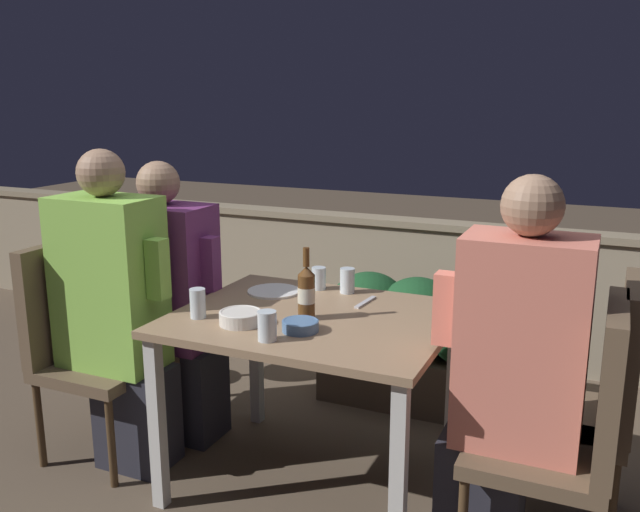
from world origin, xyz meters
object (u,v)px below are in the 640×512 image
Objects in this scene: chair_right_near at (575,422)px; chair_right_far at (596,388)px; person_green_blouse at (117,312)px; beer_bottle at (306,292)px; chair_left_near at (81,334)px; person_purple_stripe at (170,303)px; potted_plant at (160,304)px; chair_left_far at (135,315)px; person_coral_top at (510,377)px.

chair_right_near is 1.00× the size of chair_right_far.
beer_bottle is (0.81, 0.11, 0.15)m from person_green_blouse.
person_purple_stripe is at bearing 49.70° from chair_left_near.
potted_plant is (-1.15, 0.61, -0.37)m from beer_bottle.
chair_right_near is at bearing -9.51° from person_purple_stripe.
person_green_blouse reaches higher than chair_left_far.
chair_left_far is at bearing -66.81° from potted_plant.
person_coral_top is (-0.20, 0.00, 0.12)m from chair_right_near.
chair_left_far is at bearing 169.18° from beer_bottle.
chair_right_near is (1.79, 0.01, -0.13)m from person_green_blouse.
person_green_blouse reaches higher than person_coral_top.
person_green_blouse reaches higher than chair_left_near.
person_green_blouse is 1.87m from chair_right_far.
chair_left_far reaches higher than potted_plant.
chair_left_near is 1.79m from person_coral_top.
chair_left_near is at bearing -79.35° from potted_plant.
beer_bottle reaches higher than potted_plant.
person_purple_stripe is at bearing 170.49° from chair_right_near.
person_coral_top reaches higher than chair_left_near.
person_coral_top is 1.40× the size of chair_right_far.
chair_left_far is 0.71× the size of person_coral_top.
chair_right_near is at bearing -8.52° from chair_left_far.
chair_left_near and chair_right_near have the same top height.
person_green_blouse is 0.36m from chair_left_far.
person_purple_stripe is (0.25, 0.30, 0.09)m from chair_left_near.
chair_right_near is 0.71× the size of person_coral_top.
person_coral_top reaches higher than person_purple_stripe.
chair_right_near is 3.40× the size of beer_bottle.
chair_right_near is (1.74, -0.29, -0.09)m from person_purple_stripe.
chair_left_far is at bearing 170.50° from person_coral_top.
person_purple_stripe is (0.21, 0.00, 0.09)m from chair_left_far.
person_purple_stripe is at bearing 0.00° from chair_left_far.
chair_right_near is at bearing -6.20° from beer_bottle.
person_coral_top is at bearing -20.46° from potted_plant.
chair_right_far is (1.79, 0.01, -0.09)m from person_purple_stripe.
chair_left_near is 0.71× the size of person_coral_top.
chair_left_near reaches higher than potted_plant.
person_coral_top is 0.80m from beer_bottle.
potted_plant is (-2.18, 0.42, -0.10)m from chair_right_far.
beer_bottle is at bearing 7.87° from person_green_blouse.
chair_left_near is 1.00× the size of chair_right_far.
person_coral_top is at bearing -10.75° from person_purple_stripe.
chair_left_far is 0.74× the size of person_purple_stripe.
person_coral_top reaches higher than chair_right_near.
person_coral_top is at bearing -9.50° from chair_left_far.
beer_bottle is at bearing 173.80° from chair_right_near.
person_coral_top is (1.74, -0.29, 0.12)m from chair_left_far.
chair_right_near is at bearing -99.66° from chair_right_far.
chair_right_far reaches higher than potted_plant.
person_green_blouse reaches higher than chair_right_near.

